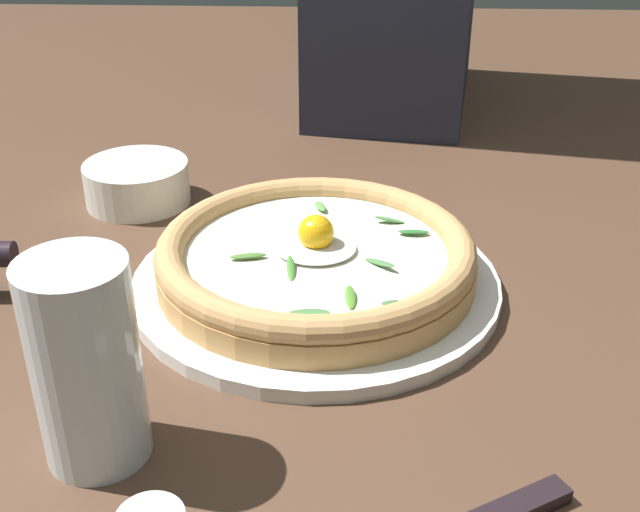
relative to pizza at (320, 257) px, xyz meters
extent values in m
cube|color=brown|center=(0.00, -0.02, -0.05)|extent=(2.40, 2.40, 0.03)
cylinder|color=white|center=(0.00, 0.00, -0.03)|extent=(0.31, 0.31, 0.01)
cylinder|color=tan|center=(0.00, 0.00, -0.01)|extent=(0.27, 0.27, 0.02)
torus|color=tan|center=(0.00, 0.00, 0.01)|extent=(0.27, 0.27, 0.02)
cylinder|color=silver|center=(0.00, 0.00, 0.00)|extent=(0.22, 0.22, 0.00)
ellipsoid|color=white|center=(0.00, 0.00, 0.01)|extent=(0.07, 0.06, 0.01)
sphere|color=#FFB413|center=(0.00, 0.00, 0.02)|extent=(0.03, 0.03, 0.03)
ellipsoid|color=#518337|center=(-0.06, -0.02, 0.01)|extent=(0.03, 0.01, 0.00)
ellipsoid|color=#508F4B|center=(0.06, 0.06, 0.01)|extent=(0.03, 0.01, 0.01)
ellipsoid|color=#477D44|center=(0.05, -0.03, 0.01)|extent=(0.03, 0.03, 0.01)
ellipsoid|color=#4B8E37|center=(-0.02, -0.04, 0.01)|extent=(0.01, 0.03, 0.01)
ellipsoid|color=#4D7C48|center=(0.06, -0.08, 0.01)|extent=(0.02, 0.02, 0.01)
ellipsoid|color=#41723D|center=(0.00, -0.10, 0.01)|extent=(0.03, 0.02, 0.01)
ellipsoid|color=#56974A|center=(-0.01, 0.08, 0.01)|extent=(0.02, 0.03, 0.01)
ellipsoid|color=#5C9D36|center=(0.03, -0.08, 0.01)|extent=(0.01, 0.03, 0.01)
ellipsoid|color=#2B7233|center=(0.08, 0.03, 0.01)|extent=(0.03, 0.01, 0.01)
cylinder|color=white|center=(-0.20, 0.17, -0.01)|extent=(0.11, 0.11, 0.04)
cylinder|color=silver|center=(-0.13, -0.21, 0.04)|extent=(0.07, 0.07, 0.14)
cylinder|color=#E7D87A|center=(-0.13, -0.21, 0.00)|extent=(0.06, 0.06, 0.07)
camera|label=1|loc=(0.03, -0.59, 0.32)|focal=44.78mm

